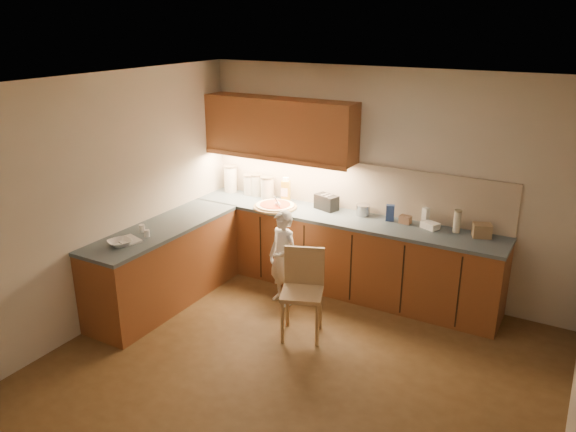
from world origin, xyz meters
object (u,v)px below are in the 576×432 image
(child, at_px, (283,258))
(oil_jug, at_px, (286,191))
(wooden_chair, at_px, (303,286))
(pizza_on_board, at_px, (275,206))
(toaster, at_px, (326,202))

(child, distance_m, oil_jug, 1.04)
(oil_jug, bearing_deg, child, -62.37)
(child, height_order, wooden_chair, child)
(wooden_chair, bearing_deg, pizza_on_board, 111.46)
(pizza_on_board, relative_size, toaster, 1.68)
(wooden_chair, relative_size, toaster, 2.90)
(pizza_on_board, bearing_deg, child, -52.30)
(child, distance_m, toaster, 0.93)
(oil_jug, height_order, toaster, oil_jug)
(toaster, bearing_deg, oil_jug, -162.93)
(child, xyz_separation_m, wooden_chair, (0.50, -0.45, -0.03))
(wooden_chair, height_order, toaster, toaster)
(child, bearing_deg, oil_jug, 137.19)
(oil_jug, bearing_deg, wooden_chair, -53.76)
(wooden_chair, bearing_deg, oil_jug, 104.92)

